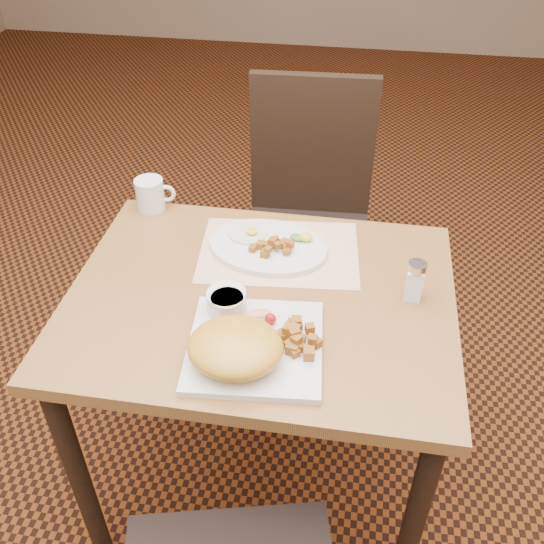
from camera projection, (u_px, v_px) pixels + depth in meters
The scene contains 15 objects.
ground at pixel (263, 477), 1.88m from camera, with size 8.00×8.00×0.00m, color black.
table at pixel (261, 329), 1.48m from camera, with size 0.90×0.70×0.75m.
chair_far at pixel (308, 209), 2.08m from camera, with size 0.44×0.45×0.97m.
placemat at pixel (279, 252), 1.54m from camera, with size 0.40×0.28×0.00m, color white.
plate_square at pixel (255, 346), 1.27m from camera, with size 0.28×0.28×0.02m, color silver.
plate_oval at pixel (268, 247), 1.54m from camera, with size 0.30×0.23×0.02m, color silver, non-canonical shape.
hollandaise_mound at pixel (235, 348), 1.21m from camera, with size 0.20×0.17×0.07m.
ramekin at pixel (227, 301), 1.33m from camera, with size 0.09×0.09×0.05m.
garnish_sq at pixel (262, 316), 1.32m from camera, with size 0.08×0.05×0.03m.
fried_egg at pixel (248, 233), 1.57m from camera, with size 0.10×0.10×0.02m.
garnish_ov at pixel (303, 237), 1.55m from camera, with size 0.07×0.04×0.02m.
salt_shaker at pixel (415, 280), 1.37m from camera, with size 0.04×0.04×0.10m.
coffee_mug at pixel (151, 194), 1.68m from camera, with size 0.11×0.08×0.09m.
home_fries_sq at pixel (296, 338), 1.26m from camera, with size 0.11×0.11×0.04m.
home_fries_ov at pixel (273, 246), 1.51m from camera, with size 0.11×0.08×0.03m.
Camera 1 is at (0.20, -1.05, 1.68)m, focal length 40.00 mm.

